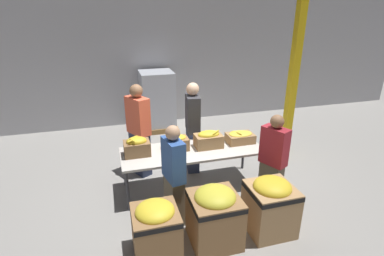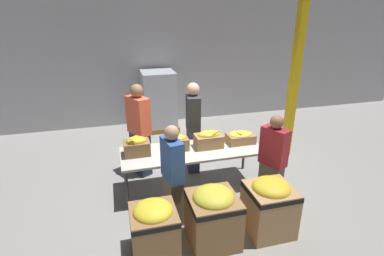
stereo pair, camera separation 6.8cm
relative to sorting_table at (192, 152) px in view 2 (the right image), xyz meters
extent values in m
plane|color=gray|center=(0.00, 0.00, -0.70)|extent=(30.00, 30.00, 0.00)
cube|color=#A8A8AD|center=(0.00, 3.63, 1.30)|extent=(16.00, 0.08, 4.00)
cube|color=beige|center=(0.00, 0.00, 0.03)|extent=(2.46, 0.89, 0.04)
cylinder|color=#38383D|center=(-1.17, -0.38, -0.35)|extent=(0.05, 0.05, 0.71)
cylinder|color=#38383D|center=(1.17, -0.38, -0.35)|extent=(0.05, 0.05, 0.71)
cylinder|color=#38383D|center=(-1.17, 0.38, -0.35)|extent=(0.05, 0.05, 0.71)
cylinder|color=#38383D|center=(1.17, 0.38, -0.35)|extent=(0.05, 0.05, 0.71)
cube|color=olive|center=(-0.94, 0.07, 0.17)|extent=(0.43, 0.31, 0.24)
ellipsoid|color=gold|center=(-0.94, 0.07, 0.30)|extent=(0.34, 0.25, 0.15)
ellipsoid|color=gold|center=(-1.01, -0.01, 0.35)|extent=(0.12, 0.16, 0.05)
ellipsoid|color=gold|center=(-1.01, 0.00, 0.35)|extent=(0.17, 0.13, 0.04)
ellipsoid|color=gold|center=(-1.02, 0.06, 0.34)|extent=(0.15, 0.17, 0.04)
ellipsoid|color=gold|center=(-0.98, 0.14, 0.34)|extent=(0.18, 0.15, 0.04)
cube|color=olive|center=(-0.27, 0.10, 0.15)|extent=(0.43, 0.29, 0.21)
ellipsoid|color=yellow|center=(-0.27, 0.10, 0.27)|extent=(0.36, 0.23, 0.10)
ellipsoid|color=yellow|center=(-0.21, 0.07, 0.28)|extent=(0.19, 0.06, 0.04)
ellipsoid|color=yellow|center=(-0.33, 0.03, 0.28)|extent=(0.17, 0.08, 0.04)
ellipsoid|color=yellow|center=(-0.23, 0.14, 0.29)|extent=(0.17, 0.06, 0.03)
ellipsoid|color=yellow|center=(-0.25, 0.05, 0.29)|extent=(0.07, 0.15, 0.04)
cube|color=#A37A4C|center=(0.31, 0.04, 0.16)|extent=(0.48, 0.31, 0.23)
ellipsoid|color=yellow|center=(0.31, 0.04, 0.29)|extent=(0.39, 0.24, 0.13)
ellipsoid|color=yellow|center=(0.25, 0.05, 0.32)|extent=(0.16, 0.17, 0.06)
ellipsoid|color=yellow|center=(0.43, 0.00, 0.33)|extent=(0.20, 0.17, 0.05)
ellipsoid|color=yellow|center=(0.30, 0.04, 0.32)|extent=(0.10, 0.16, 0.06)
cube|color=#A37A4C|center=(0.93, 0.07, 0.13)|extent=(0.49, 0.33, 0.16)
ellipsoid|color=yellow|center=(0.93, 0.07, 0.22)|extent=(0.43, 0.29, 0.07)
ellipsoid|color=yellow|center=(0.89, 0.08, 0.24)|extent=(0.20, 0.15, 0.05)
ellipsoid|color=yellow|center=(0.84, 0.14, 0.24)|extent=(0.14, 0.05, 0.05)
ellipsoid|color=yellow|center=(0.87, 0.01, 0.25)|extent=(0.10, 0.16, 0.05)
cube|color=#2D3856|center=(-0.83, 0.76, -0.28)|extent=(0.39, 0.46, 0.85)
cube|color=#EA5B3D|center=(-0.83, 0.76, 0.50)|extent=(0.44, 0.54, 0.70)
sphere|color=#896042|center=(-0.83, 0.76, 0.97)|extent=(0.24, 0.24, 0.24)
cube|color=#6B604C|center=(1.10, -0.82, -0.33)|extent=(0.33, 0.40, 0.74)
cube|color=maroon|center=(1.10, -0.82, 0.34)|extent=(0.37, 0.47, 0.61)
sphere|color=#896042|center=(1.10, -0.82, 0.75)|extent=(0.21, 0.21, 0.21)
cube|color=#2D3856|center=(0.19, 0.64, -0.28)|extent=(0.28, 0.43, 0.85)
cube|color=#333338|center=(0.19, 0.64, 0.49)|extent=(0.31, 0.51, 0.70)
sphere|color=#DBAD89|center=(0.19, 0.64, 0.96)|extent=(0.24, 0.24, 0.24)
cube|color=#6B604C|center=(-0.52, -0.84, -0.33)|extent=(0.26, 0.39, 0.74)
cube|color=#2D5199|center=(-0.52, -0.84, 0.35)|extent=(0.28, 0.45, 0.61)
sphere|color=tan|center=(-0.52, -0.84, 0.76)|extent=(0.21, 0.21, 0.21)
cube|color=olive|center=(-0.89, -1.40, -0.37)|extent=(0.59, 0.59, 0.65)
cube|color=black|center=(-0.89, -1.40, -0.10)|extent=(0.60, 0.60, 0.07)
ellipsoid|color=yellow|center=(-0.89, -1.40, -0.04)|extent=(0.50, 0.50, 0.21)
cube|color=olive|center=(-0.09, -1.40, -0.34)|extent=(0.65, 0.65, 0.72)
cube|color=black|center=(-0.09, -1.40, -0.04)|extent=(0.66, 0.66, 0.07)
ellipsoid|color=gold|center=(-0.09, -1.40, 0.03)|extent=(0.55, 0.55, 0.23)
cube|color=tan|center=(0.76, -1.40, -0.34)|extent=(0.63, 0.63, 0.72)
cube|color=black|center=(0.76, -1.40, -0.03)|extent=(0.63, 0.63, 0.07)
ellipsoid|color=gold|center=(0.76, -1.40, 0.03)|extent=(0.53, 0.53, 0.22)
cube|color=yellow|center=(2.37, 0.76, 1.30)|extent=(0.16, 0.16, 4.00)
cube|color=olive|center=(-0.10, 3.05, -0.64)|extent=(0.92, 0.92, 0.13)
cube|color=#B2B7C1|center=(-0.10, 3.05, 0.14)|extent=(0.84, 0.84, 1.42)
camera|label=1|loc=(-1.29, -4.52, 2.32)|focal=28.00mm
camera|label=2|loc=(-1.22, -4.54, 2.32)|focal=28.00mm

